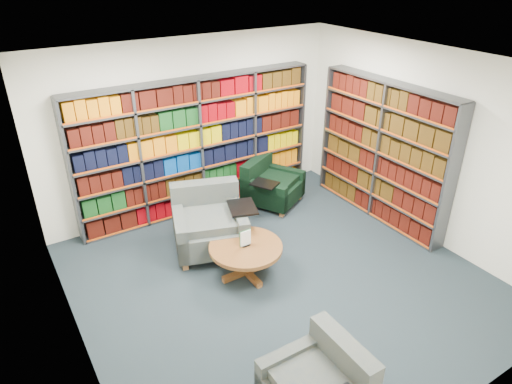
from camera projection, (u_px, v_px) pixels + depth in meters
room_shell at (283, 186)px, 5.45m from camera, size 5.02×5.02×2.82m
bookshelf_back at (199, 147)px, 7.34m from camera, size 4.00×0.28×2.20m
bookshelf_right at (382, 152)px, 7.14m from camera, size 0.28×2.50×2.20m
chair_teal_left at (209, 224)px, 6.65m from camera, size 1.32×1.26×0.91m
chair_green_right at (269, 186)px, 7.85m from camera, size 1.14×1.14×0.76m
coffee_table at (246, 252)px, 6.03m from camera, size 0.97×0.97×0.68m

